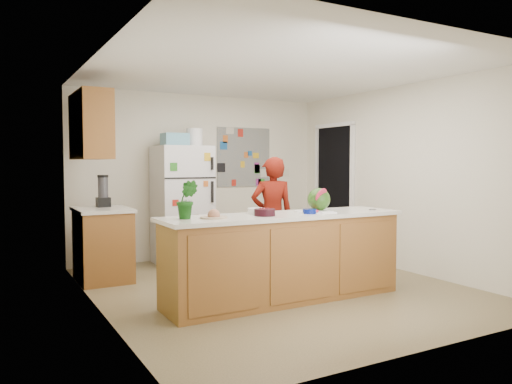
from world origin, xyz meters
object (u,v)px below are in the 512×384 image
person (272,216)px  watermelon (319,199)px  refrigerator (182,205)px  cherry_bowl (265,212)px

person → watermelon: bearing=103.4°
refrigerator → watermelon: size_ratio=6.81×
refrigerator → person: size_ratio=1.11×
watermelon → refrigerator: bearing=106.2°
refrigerator → cherry_bowl: bearing=-90.7°
refrigerator → person: (0.74, -1.31, -0.08)m
refrigerator → watermelon: (0.69, -2.38, 0.21)m
refrigerator → cherry_bowl: (-0.03, -2.45, 0.11)m
watermelon → cherry_bowl: watermelon is taller
person → cherry_bowl: (-0.77, -1.14, 0.19)m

